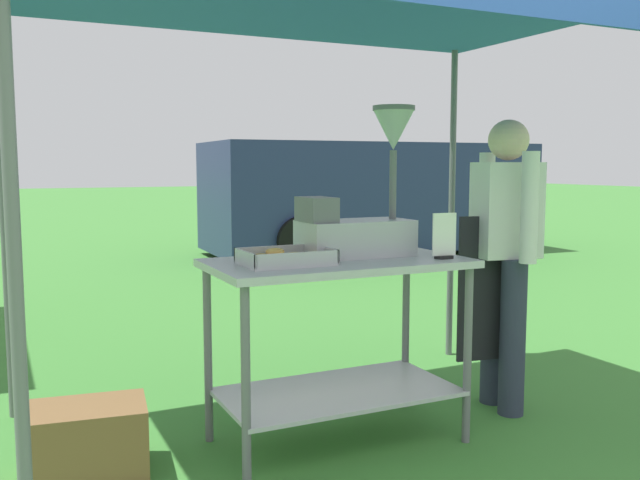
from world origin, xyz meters
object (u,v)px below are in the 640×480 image
object	(u,v)px
stall_canopy	(329,6)
donut_fryer	(360,210)
donut_cart	(338,311)
vendor	(504,249)
donut_tray	(286,259)
van_navy	(371,196)
menu_sign	(444,240)
supply_crate	(87,440)

from	to	relation	value
stall_canopy	donut_fryer	xyz separation A→B (m)	(0.17, -0.02, -0.98)
donut_cart	vendor	bearing A→B (deg)	1.49
donut_tray	vendor	world-z (taller)	vendor
donut_cart	stall_canopy	bearing A→B (deg)	90.00
donut_cart	vendor	size ratio (longest dim) A/B	0.77
stall_canopy	donut_fryer	distance (m)	0.99
donut_tray	vendor	bearing A→B (deg)	2.92
vendor	van_navy	world-z (taller)	van_navy
menu_sign	donut_cart	bearing A→B (deg)	158.07
donut_tray	donut_cart	bearing A→B (deg)	8.03
stall_canopy	vendor	distance (m)	1.60
donut_cart	donut_tray	distance (m)	0.40
menu_sign	donut_tray	bearing A→B (deg)	168.79
supply_crate	menu_sign	bearing A→B (deg)	-11.91
supply_crate	van_navy	size ratio (longest dim) A/B	0.11
donut_fryer	van_navy	size ratio (longest dim) A/B	0.15
stall_canopy	vendor	world-z (taller)	stall_canopy
donut_tray	vendor	distance (m)	1.33
stall_canopy	menu_sign	bearing A→B (deg)	-31.29
donut_cart	menu_sign	size ratio (longest dim) A/B	5.56
donut_tray	van_navy	distance (m)	7.63
stall_canopy	donut_cart	bearing A→B (deg)	-90.00
donut_cart	donut_fryer	world-z (taller)	donut_fryer
donut_cart	vendor	xyz separation A→B (m)	(1.04, 0.03, 0.24)
supply_crate	vendor	bearing A→B (deg)	-3.27
donut_fryer	menu_sign	bearing A→B (deg)	-41.55
vendor	stall_canopy	bearing A→B (deg)	176.08
donut_cart	van_navy	size ratio (longest dim) A/B	0.24
donut_fryer	supply_crate	distance (m)	1.66
donut_cart	van_navy	world-z (taller)	van_navy
donut_cart	donut_fryer	bearing A→B (deg)	26.19
stall_canopy	donut_cart	world-z (taller)	stall_canopy
supply_crate	van_navy	bearing A→B (deg)	51.35
van_navy	stall_canopy	bearing A→B (deg)	-121.30
vendor	supply_crate	world-z (taller)	vendor
stall_canopy	donut_fryer	bearing A→B (deg)	-5.29
donut_fryer	vendor	world-z (taller)	donut_fryer
donut_tray	vendor	size ratio (longest dim) A/B	0.25
stall_canopy	donut_tray	xyz separation A→B (m)	(-0.29, -0.14, -1.18)
van_navy	donut_tray	bearing A→B (deg)	-122.61
stall_canopy	donut_fryer	world-z (taller)	stall_canopy
supply_crate	stall_canopy	bearing A→B (deg)	-2.69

